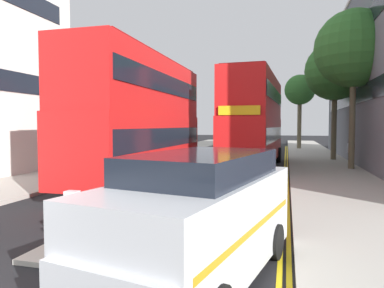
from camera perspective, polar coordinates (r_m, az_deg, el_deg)
The scene contains 13 objects.
sidewalk_right at distance 19.62m, azimuth 21.24°, elevation -4.54°, with size 4.00×80.00×0.14m, color #ADA89E.
sidewalk_left at distance 22.31m, azimuth -14.24°, elevation -3.54°, with size 4.00×80.00×0.14m, color #ADA89E.
kerb_line_outer at distance 17.53m, azimuth 15.09°, elevation -5.54°, with size 0.10×56.00×0.01m, color yellow.
kerb_line_inner at distance 17.53m, azimuth 14.56°, elevation -5.54°, with size 0.10×56.00×0.01m, color yellow.
traffic_island at distance 8.18m, azimuth -18.55°, elevation -15.17°, with size 1.10×2.20×0.10m, color #ADA89E.
keep_left_bollard at distance 8.03m, azimuth -18.63°, elevation -11.38°, with size 0.36×0.28×1.11m.
double_decker_bus_away at distance 16.24m, azimuth -8.08°, elevation 4.56°, with size 2.82×10.82×5.64m.
double_decker_bus_oncoming at distance 22.31m, azimuth 9.99°, elevation 4.12°, with size 3.17×10.91×5.64m.
taxi_minivan at distance 5.96m, azimuth 0.85°, elevation -11.70°, with size 2.82×5.09×2.12m.
pedestrian_far at distance 22.39m, azimuth 24.04°, elevation -1.33°, with size 0.34×0.22×1.62m.
street_tree_near at distance 27.59m, azimuth 21.97°, elevation 10.77°, with size 4.18×4.18×8.40m.
street_tree_mid at distance 22.29m, azimuth 24.53°, elevation 13.69°, with size 4.29×4.29×8.85m.
street_tree_far at distance 39.50m, azimuth 16.91°, elevation 8.18°, with size 3.17×3.17×7.77m.
Camera 1 is at (4.33, -3.34, 2.58)m, focal length 33.25 mm.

